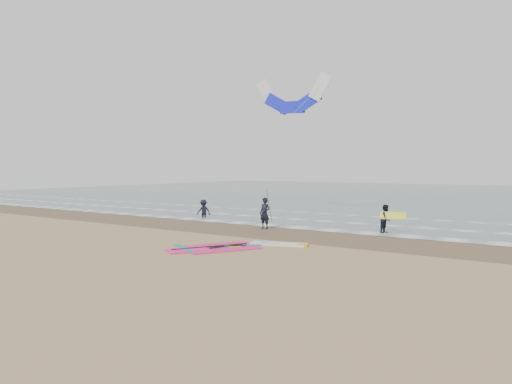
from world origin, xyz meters
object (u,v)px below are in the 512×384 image
Objects in this scene: windsurf_rig at (236,247)px; person_wading at (204,206)px; person_walking at (386,219)px; surf_kite at (292,99)px; person_standing at (265,213)px.

person_wading is (-9.02, 8.64, 0.76)m from windsurf_rig.
surf_kite reaches higher than person_walking.
person_wading is at bearing 97.95° from person_walking.
person_wading is 10.06m from surf_kite.
person_wading is (-13.16, 0.81, 0.03)m from person_walking.
windsurf_rig is 8.88m from person_walking.
surf_kite is (-2.39, 7.55, 7.60)m from person_standing.
windsurf_rig is 16.42m from surf_kite.
person_standing is at bearing 110.46° from windsurf_rig.
windsurf_rig is 2.94× the size of person_standing.
person_walking reaches higher than windsurf_rig.
person_wading is at bearing -133.78° from surf_kite.
person_standing is 1.12× the size of person_wading.
windsurf_rig is 12.52m from person_wading.
person_wading is 0.17× the size of surf_kite.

